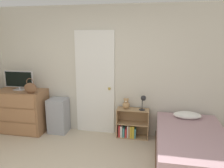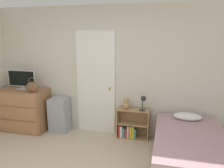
{
  "view_description": "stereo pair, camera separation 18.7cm",
  "coord_description": "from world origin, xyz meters",
  "px_view_note": "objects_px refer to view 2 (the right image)",
  "views": [
    {
      "loc": [
        1.1,
        -1.86,
        1.97
      ],
      "look_at": [
        0.32,
        2.05,
        1.09
      ],
      "focal_mm": 35.0,
      "sensor_mm": 36.0,
      "label": 1
    },
    {
      "loc": [
        1.28,
        -1.82,
        1.97
      ],
      "look_at": [
        0.32,
        2.05,
        1.09
      ],
      "focal_mm": 35.0,
      "sensor_mm": 36.0,
      "label": 2
    }
  ],
  "objects_px": {
    "dresser": "(25,109)",
    "bed": "(190,151)",
    "teddy_bear": "(126,104)",
    "tv": "(22,79)",
    "desk_lamp": "(143,100)",
    "bookshelf": "(131,126)",
    "handbag": "(32,87)",
    "storage_bin": "(60,115)"
  },
  "relations": [
    {
      "from": "bed",
      "to": "bookshelf",
      "type": "bearing_deg",
      "value": 142.72
    },
    {
      "from": "desk_lamp",
      "to": "teddy_bear",
      "type": "bearing_deg",
      "value": 173.63
    },
    {
      "from": "tv",
      "to": "handbag",
      "type": "height_order",
      "value": "tv"
    },
    {
      "from": "teddy_bear",
      "to": "desk_lamp",
      "type": "relative_size",
      "value": 0.73
    },
    {
      "from": "dresser",
      "to": "handbag",
      "type": "relative_size",
      "value": 3.3
    },
    {
      "from": "tv",
      "to": "bed",
      "type": "relative_size",
      "value": 0.34
    },
    {
      "from": "teddy_bear",
      "to": "handbag",
      "type": "bearing_deg",
      "value": -170.14
    },
    {
      "from": "tv",
      "to": "desk_lamp",
      "type": "xyz_separation_m",
      "value": [
        2.52,
        0.08,
        -0.29
      ]
    },
    {
      "from": "dresser",
      "to": "bed",
      "type": "relative_size",
      "value": 0.54
    },
    {
      "from": "dresser",
      "to": "desk_lamp",
      "type": "bearing_deg",
      "value": 2.54
    },
    {
      "from": "tv",
      "to": "bed",
      "type": "distance_m",
      "value": 3.48
    },
    {
      "from": "dresser",
      "to": "bed",
      "type": "bearing_deg",
      "value": -10.88
    },
    {
      "from": "dresser",
      "to": "desk_lamp",
      "type": "height_order",
      "value": "dresser"
    },
    {
      "from": "bookshelf",
      "to": "desk_lamp",
      "type": "bearing_deg",
      "value": -9.72
    },
    {
      "from": "tv",
      "to": "teddy_bear",
      "type": "relative_size",
      "value": 2.9
    },
    {
      "from": "handbag",
      "to": "bookshelf",
      "type": "bearing_deg",
      "value": 9.48
    },
    {
      "from": "handbag",
      "to": "bed",
      "type": "relative_size",
      "value": 0.16
    },
    {
      "from": "storage_bin",
      "to": "bed",
      "type": "height_order",
      "value": "storage_bin"
    },
    {
      "from": "storage_bin",
      "to": "desk_lamp",
      "type": "relative_size",
      "value": 2.42
    },
    {
      "from": "tv",
      "to": "teddy_bear",
      "type": "distance_m",
      "value": 2.24
    },
    {
      "from": "bed",
      "to": "tv",
      "type": "bearing_deg",
      "value": 168.71
    },
    {
      "from": "storage_bin",
      "to": "teddy_bear",
      "type": "relative_size",
      "value": 3.33
    },
    {
      "from": "teddy_bear",
      "to": "desk_lamp",
      "type": "xyz_separation_m",
      "value": [
        0.33,
        -0.04,
        0.12
      ]
    },
    {
      "from": "dresser",
      "to": "bookshelf",
      "type": "bearing_deg",
      "value": 3.81
    },
    {
      "from": "dresser",
      "to": "handbag",
      "type": "xyz_separation_m",
      "value": [
        0.34,
        -0.17,
        0.55
      ]
    },
    {
      "from": "handbag",
      "to": "desk_lamp",
      "type": "xyz_separation_m",
      "value": [
        2.15,
        0.28,
        -0.2
      ]
    },
    {
      "from": "tv",
      "to": "desk_lamp",
      "type": "relative_size",
      "value": 2.11
    },
    {
      "from": "dresser",
      "to": "handbag",
      "type": "distance_m",
      "value": 0.67
    },
    {
      "from": "dresser",
      "to": "handbag",
      "type": "height_order",
      "value": "handbag"
    },
    {
      "from": "desk_lamp",
      "to": "bed",
      "type": "distance_m",
      "value": 1.21
    },
    {
      "from": "storage_bin",
      "to": "teddy_bear",
      "type": "xyz_separation_m",
      "value": [
        1.4,
        0.05,
        0.32
      ]
    },
    {
      "from": "tv",
      "to": "storage_bin",
      "type": "xyz_separation_m",
      "value": [
        0.79,
        0.07,
        -0.73
      ]
    },
    {
      "from": "bookshelf",
      "to": "bed",
      "type": "bearing_deg",
      "value": -37.28
    },
    {
      "from": "dresser",
      "to": "bookshelf",
      "type": "distance_m",
      "value": 2.27
    },
    {
      "from": "dresser",
      "to": "bookshelf",
      "type": "xyz_separation_m",
      "value": [
        2.26,
        0.15,
        -0.22
      ]
    },
    {
      "from": "handbag",
      "to": "bookshelf",
      "type": "xyz_separation_m",
      "value": [
        1.92,
        0.32,
        -0.76
      ]
    },
    {
      "from": "bookshelf",
      "to": "desk_lamp",
      "type": "distance_m",
      "value": 0.62
    },
    {
      "from": "dresser",
      "to": "teddy_bear",
      "type": "bearing_deg",
      "value": 3.89
    },
    {
      "from": "dresser",
      "to": "bookshelf",
      "type": "relative_size",
      "value": 1.58
    },
    {
      "from": "handbag",
      "to": "storage_bin",
      "type": "xyz_separation_m",
      "value": [
        0.42,
        0.27,
        -0.63
      ]
    },
    {
      "from": "dresser",
      "to": "tv",
      "type": "relative_size",
      "value": 1.58
    },
    {
      "from": "dresser",
      "to": "teddy_bear",
      "type": "relative_size",
      "value": 4.59
    }
  ]
}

